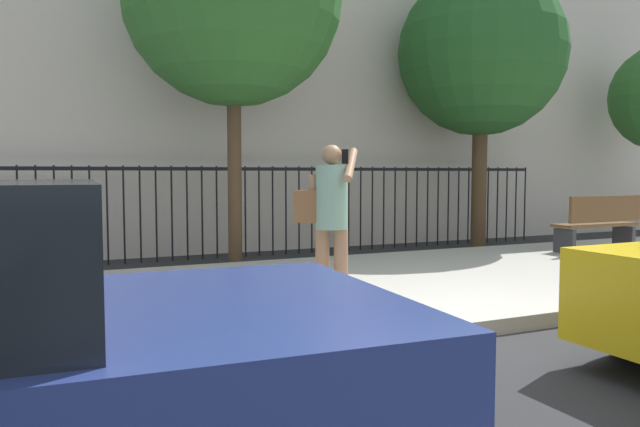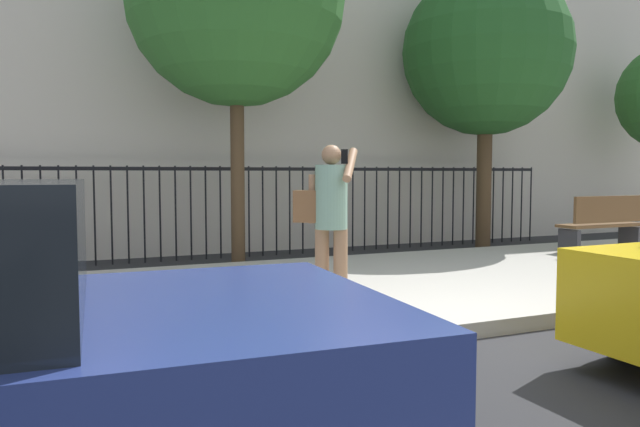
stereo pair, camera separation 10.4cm
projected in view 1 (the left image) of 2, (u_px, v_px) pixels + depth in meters
ground_plane at (483, 338)px, 5.41m from camera, size 60.00×60.00×0.00m
sidewalk at (365, 287)px, 7.40m from camera, size 28.00×4.40×0.15m
building_facade at (224, 8)px, 12.79m from camera, size 28.00×4.00×9.96m
iron_fence at (266, 199)px, 10.70m from camera, size 12.03×0.04×1.60m
pedestrian_on_phone at (329, 210)px, 6.34m from camera, size 0.71×0.63×1.63m
street_bench at (599, 222)px, 10.16m from camera, size 1.60×0.45×0.95m
street_tree_far at (481, 53)px, 11.56m from camera, size 3.20×3.20×5.40m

